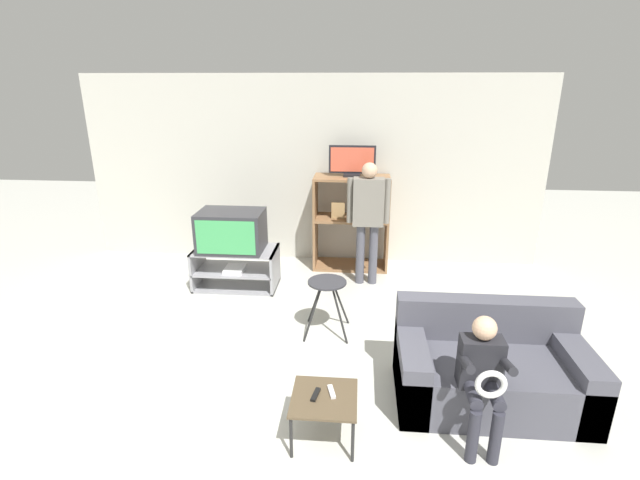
# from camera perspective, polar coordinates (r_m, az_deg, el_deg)

# --- Properties ---
(ground_plane) EXTENTS (18.00, 18.00, 0.00)m
(ground_plane) POSITION_cam_1_polar(r_m,az_deg,el_deg) (3.56, -8.33, -25.85)
(ground_plane) COLOR beige
(wall_back) EXTENTS (6.40, 0.06, 2.60)m
(wall_back) POSITION_cam_1_polar(r_m,az_deg,el_deg) (6.59, -1.04, 8.51)
(wall_back) COLOR beige
(wall_back) RESTS_ON ground_plane
(tv_stand) EXTENTS (1.04, 0.57, 0.50)m
(tv_stand) POSITION_cam_1_polar(r_m,az_deg,el_deg) (5.99, -10.27, -3.41)
(tv_stand) COLOR #939399
(tv_stand) RESTS_ON ground_plane
(television_main) EXTENTS (0.79, 0.55, 0.49)m
(television_main) POSITION_cam_1_polar(r_m,az_deg,el_deg) (5.82, -10.85, 1.12)
(television_main) COLOR #2D2D33
(television_main) RESTS_ON tv_stand
(media_shelf) EXTENTS (1.02, 0.49, 1.29)m
(media_shelf) POSITION_cam_1_polar(r_m,az_deg,el_deg) (6.40, 3.83, 2.23)
(media_shelf) COLOR #8E6642
(media_shelf) RESTS_ON ground_plane
(television_flat) EXTENTS (0.62, 0.20, 0.41)m
(television_flat) POSITION_cam_1_polar(r_m,az_deg,el_deg) (6.23, 3.98, 9.58)
(television_flat) COLOR black
(television_flat) RESTS_ON media_shelf
(folding_stool) EXTENTS (0.46, 0.44, 0.59)m
(folding_stool) POSITION_cam_1_polar(r_m,az_deg,el_deg) (4.73, 0.88, -6.09)
(folding_stool) COLOR black
(folding_stool) RESTS_ON ground_plane
(snack_table) EXTENTS (0.47, 0.47, 0.35)m
(snack_table) POSITION_cam_1_polar(r_m,az_deg,el_deg) (3.53, 0.52, -19.23)
(snack_table) COLOR brown
(snack_table) RESTS_ON ground_plane
(remote_control_black) EXTENTS (0.06, 0.15, 0.02)m
(remote_control_black) POSITION_cam_1_polar(r_m,az_deg,el_deg) (3.51, -0.55, -18.49)
(remote_control_black) COLOR black
(remote_control_black) RESTS_ON snack_table
(remote_control_white) EXTENTS (0.07, 0.15, 0.02)m
(remote_control_white) POSITION_cam_1_polar(r_m,az_deg,el_deg) (3.53, 1.43, -18.16)
(remote_control_white) COLOR silver
(remote_control_white) RESTS_ON snack_table
(couch) EXTENTS (1.49, 0.85, 0.77)m
(couch) POSITION_cam_1_polar(r_m,az_deg,el_deg) (4.16, 20.12, -14.74)
(couch) COLOR #4C4C56
(couch) RESTS_ON ground_plane
(person_standing_adult) EXTENTS (0.53, 0.20, 1.57)m
(person_standing_adult) POSITION_cam_1_polar(r_m,az_deg,el_deg) (5.79, 5.94, 3.40)
(person_standing_adult) COLOR #4C4C56
(person_standing_adult) RESTS_ON ground_plane
(person_seated_child) EXTENTS (0.33, 0.43, 0.96)m
(person_seated_child) POSITION_cam_1_polar(r_m,az_deg,el_deg) (3.55, 19.37, -15.15)
(person_seated_child) COLOR #2D2D38
(person_seated_child) RESTS_ON ground_plane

